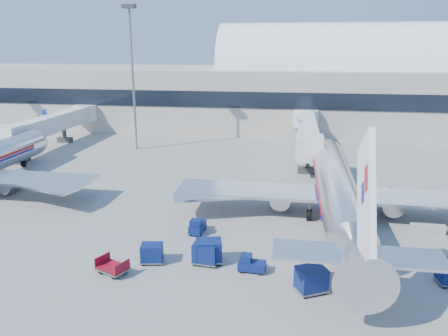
% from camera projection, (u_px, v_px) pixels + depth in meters
% --- Properties ---
extents(ground, '(260.00, 260.00, 0.00)m').
position_uv_depth(ground, '(229.00, 230.00, 40.71)').
color(ground, gray).
rests_on(ground, ground).
extents(terminal, '(170.00, 28.15, 21.00)m').
position_uv_depth(terminal, '(206.00, 89.00, 93.94)').
color(terminal, '#B2AA9E').
rests_on(terminal, ground).
extents(airliner_main, '(32.00, 37.26, 12.07)m').
position_uv_depth(airliner_main, '(337.00, 190.00, 42.65)').
color(airliner_main, silver).
rests_on(airliner_main, ground).
extents(jetbridge_near, '(4.40, 27.50, 6.25)m').
position_uv_depth(jetbridge_near, '(307.00, 130.00, 67.75)').
color(jetbridge_near, silver).
rests_on(jetbridge_near, ground).
extents(jetbridge_mid, '(4.40, 27.50, 6.25)m').
position_uv_depth(jetbridge_mid, '(56.00, 122.00, 74.21)').
color(jetbridge_mid, silver).
rests_on(jetbridge_mid, ground).
extents(mast_west, '(2.00, 1.20, 22.60)m').
position_uv_depth(mast_west, '(132.00, 57.00, 68.29)').
color(mast_west, slate).
rests_on(mast_west, ground).
extents(barrier_near, '(3.00, 0.55, 0.90)m').
position_uv_depth(barrier_near, '(428.00, 229.00, 39.71)').
color(barrier_near, '#9E9E96').
rests_on(barrier_near, ground).
extents(tug_lead, '(2.12, 1.17, 1.34)m').
position_uv_depth(tug_lead, '(251.00, 264.00, 33.04)').
color(tug_lead, '#0A184B').
rests_on(tug_lead, ground).
extents(tug_right, '(2.27, 1.74, 1.33)m').
position_uv_depth(tug_right, '(357.00, 243.00, 36.49)').
color(tug_right, '#0A184B').
rests_on(tug_right, ground).
extents(tug_left, '(1.30, 2.30, 1.44)m').
position_uv_depth(tug_left, '(197.00, 226.00, 39.81)').
color(tug_left, '#0A184B').
rests_on(tug_left, ground).
extents(cart_train_a, '(2.42, 2.05, 1.86)m').
position_uv_depth(cart_train_a, '(209.00, 251.00, 34.32)').
color(cart_train_a, '#0A184B').
rests_on(cart_train_a, ground).
extents(cart_train_b, '(2.11, 1.69, 1.74)m').
position_uv_depth(cart_train_b, '(206.00, 253.00, 34.11)').
color(cart_train_b, '#0A184B').
rests_on(cart_train_b, ground).
extents(cart_train_c, '(1.96, 1.62, 1.55)m').
position_uv_depth(cart_train_c, '(152.00, 253.00, 34.31)').
color(cart_train_c, '#0A184B').
rests_on(cart_train_c, ground).
extents(cart_solo_near, '(2.56, 2.35, 1.82)m').
position_uv_depth(cart_solo_near, '(311.00, 279.00, 30.18)').
color(cart_solo_near, '#0A184B').
rests_on(cart_solo_near, ground).
extents(cart_open_red, '(2.65, 2.32, 0.59)m').
position_uv_depth(cart_open_red, '(113.00, 268.00, 32.78)').
color(cart_open_red, slate).
rests_on(cart_open_red, ground).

